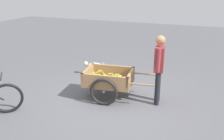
# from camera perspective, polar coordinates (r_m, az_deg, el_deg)

# --- Properties ---
(ground_plane) EXTENTS (24.00, 24.00, 0.00)m
(ground_plane) POSITION_cam_1_polar(r_m,az_deg,el_deg) (5.96, 0.49, -7.18)
(ground_plane) COLOR #56565B
(fruit_cart) EXTENTS (1.73, 1.01, 0.72)m
(fruit_cart) POSITION_cam_1_polar(r_m,az_deg,el_deg) (6.03, -0.74, -2.33)
(fruit_cart) COLOR #937047
(fruit_cart) RESTS_ON ground
(vendor_person) EXTENTS (0.24, 0.56, 1.57)m
(vendor_person) POSITION_cam_1_polar(r_m,az_deg,el_deg) (5.68, 10.50, 1.34)
(vendor_person) COLOR black
(vendor_person) RESTS_ON ground
(dog) EXTENTS (0.64, 0.32, 0.40)m
(dog) POSITION_cam_1_polar(r_m,az_deg,el_deg) (7.64, -4.17, 0.99)
(dog) COLOR beige
(dog) RESTS_ON ground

